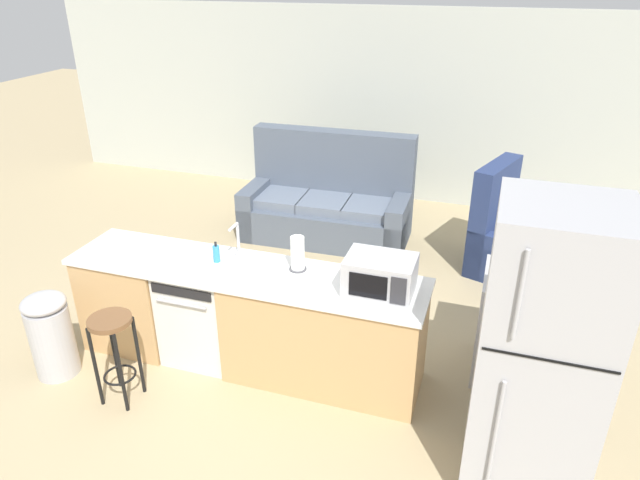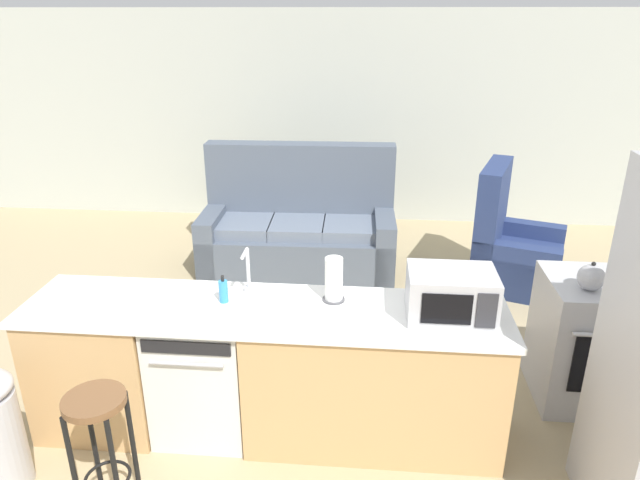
# 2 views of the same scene
# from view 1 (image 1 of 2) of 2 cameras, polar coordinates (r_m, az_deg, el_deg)

# --- Properties ---
(ground_plane) EXTENTS (24.00, 24.00, 0.00)m
(ground_plane) POSITION_cam_1_polar(r_m,az_deg,el_deg) (5.10, -8.64, -11.54)
(ground_plane) COLOR tan
(wall_back) EXTENTS (10.00, 0.06, 2.60)m
(wall_back) POSITION_cam_1_polar(r_m,az_deg,el_deg) (8.13, 6.13, 13.16)
(wall_back) COLOR beige
(wall_back) RESTS_ON ground_plane
(kitchen_counter) EXTENTS (2.94, 0.66, 0.90)m
(kitchen_counter) POSITION_cam_1_polar(r_m,az_deg,el_deg) (4.76, -6.37, -8.14)
(kitchen_counter) COLOR tan
(kitchen_counter) RESTS_ON ground_plane
(dishwasher) EXTENTS (0.58, 0.61, 0.84)m
(dishwasher) POSITION_cam_1_polar(r_m,az_deg,el_deg) (4.96, -11.58, -7.03)
(dishwasher) COLOR silver
(dishwasher) RESTS_ON ground_plane
(stove_range) EXTENTS (0.76, 0.68, 0.90)m
(stove_range) POSITION_cam_1_polar(r_m,az_deg,el_deg) (4.89, 19.98, -8.30)
(stove_range) COLOR #B7B7BC
(stove_range) RESTS_ON ground_plane
(refrigerator) EXTENTS (0.72, 0.73, 1.94)m
(refrigerator) POSITION_cam_1_polar(r_m,az_deg,el_deg) (3.69, 21.17, -10.83)
(refrigerator) COLOR #B7B7BC
(refrigerator) RESTS_ON ground_plane
(microwave) EXTENTS (0.50, 0.37, 0.28)m
(microwave) POSITION_cam_1_polar(r_m,az_deg,el_deg) (4.16, 6.02, -3.51)
(microwave) COLOR #B7B7BC
(microwave) RESTS_ON kitchen_counter
(sink_faucet) EXTENTS (0.07, 0.18, 0.30)m
(sink_faucet) POSITION_cam_1_polar(r_m,az_deg,el_deg) (4.69, -8.25, -0.18)
(sink_faucet) COLOR silver
(sink_faucet) RESTS_ON kitchen_counter
(paper_towel_roll) EXTENTS (0.14, 0.14, 0.28)m
(paper_towel_roll) POSITION_cam_1_polar(r_m,az_deg,el_deg) (4.44, -2.26, -1.40)
(paper_towel_roll) COLOR #4C4C51
(paper_towel_roll) RESTS_ON kitchen_counter
(soap_bottle) EXTENTS (0.06, 0.06, 0.18)m
(soap_bottle) POSITION_cam_1_polar(r_m,az_deg,el_deg) (4.66, -10.33, -1.34)
(soap_bottle) COLOR #338CCC
(soap_bottle) RESTS_ON kitchen_counter
(kettle) EXTENTS (0.21, 0.17, 0.19)m
(kettle) POSITION_cam_1_polar(r_m,az_deg,el_deg) (4.50, 18.90, -3.25)
(kettle) COLOR #B2B2B7
(kettle) RESTS_ON stove_range
(bar_stool) EXTENTS (0.32, 0.32, 0.74)m
(bar_stool) POSITION_cam_1_polar(r_m,az_deg,el_deg) (4.58, -19.95, -9.51)
(bar_stool) COLOR brown
(bar_stool) RESTS_ON ground_plane
(trash_bin) EXTENTS (0.35, 0.35, 0.74)m
(trash_bin) POSITION_cam_1_polar(r_m,az_deg,el_deg) (5.15, -25.33, -8.48)
(trash_bin) COLOR #B7B7BC
(trash_bin) RESTS_ON ground_plane
(couch) EXTENTS (2.02, 0.95, 1.27)m
(couch) POSITION_cam_1_polar(r_m,az_deg,el_deg) (7.05, 0.86, 3.55)
(couch) COLOR #515B6B
(couch) RESTS_ON ground_plane
(armchair) EXTENTS (1.03, 1.06, 1.20)m
(armchair) POSITION_cam_1_polar(r_m,az_deg,el_deg) (6.54, 18.20, -0.12)
(armchair) COLOR navy
(armchair) RESTS_ON ground_plane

